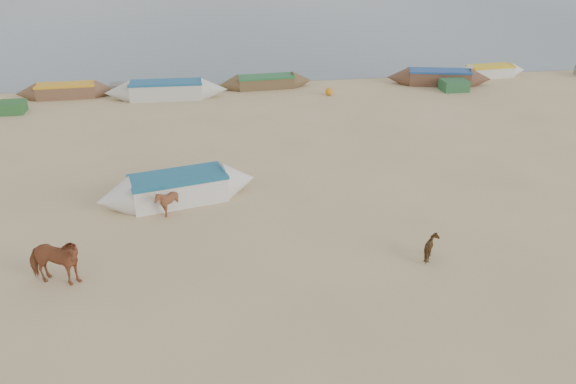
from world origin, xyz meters
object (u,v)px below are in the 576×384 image
object	(u,v)px
cow_adult	(54,262)
near_canoe	(179,188)
calf_front	(167,202)
calf_right	(432,248)

from	to	relation	value
cow_adult	near_canoe	world-z (taller)	cow_adult
cow_adult	near_canoe	size ratio (longest dim) A/B	0.30
calf_front	near_canoe	bearing A→B (deg)	152.02
cow_adult	calf_front	world-z (taller)	cow_adult
calf_front	cow_adult	bearing A→B (deg)	-46.98
cow_adult	calf_right	world-z (taller)	cow_adult
calf_front	near_canoe	size ratio (longest dim) A/B	0.18
cow_adult	calf_right	size ratio (longest dim) A/B	2.41
calf_right	cow_adult	bearing A→B (deg)	92.28
calf_front	near_canoe	distance (m)	1.13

